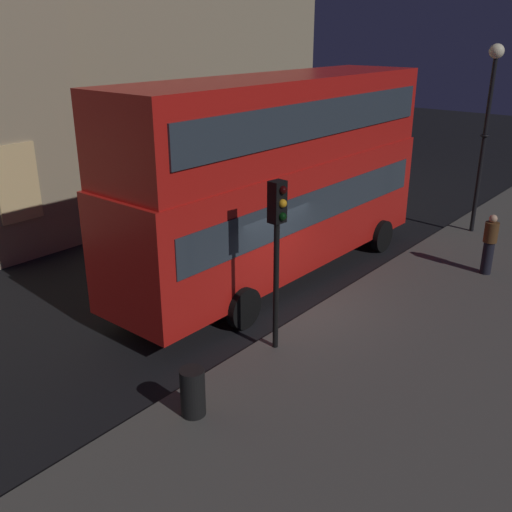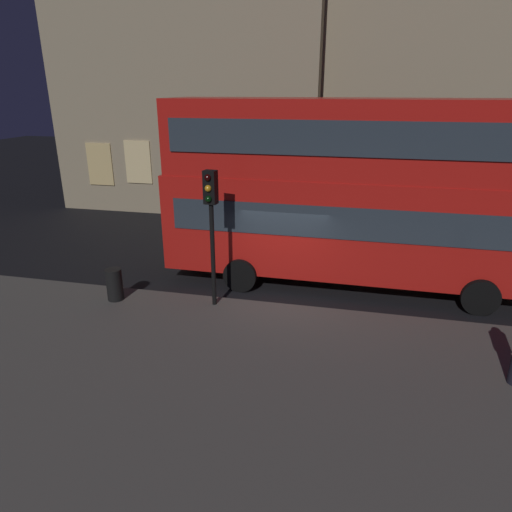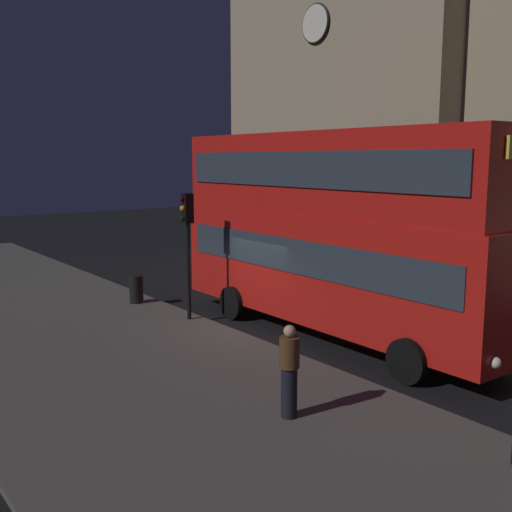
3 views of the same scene
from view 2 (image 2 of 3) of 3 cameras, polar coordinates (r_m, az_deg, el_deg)
ground_plane at (r=13.25m, az=3.19°, el=-5.31°), size 80.00×80.00×0.00m
sidewalk_slab at (r=9.62m, az=-1.29°, el=-15.80°), size 44.00×7.40×0.12m
building_with_clock at (r=25.50m, az=-6.60°, el=24.92°), size 12.58×8.72×15.63m
building_plain_facade at (r=26.28m, az=25.34°, el=26.31°), size 16.34×9.29×18.49m
double_decker_bus at (r=13.58m, az=11.65°, el=8.60°), size 10.93×2.90×5.47m
traffic_light_near_kerb at (r=11.73m, az=-5.67°, el=5.69°), size 0.34×0.38×3.69m
litter_bin at (r=13.31m, az=-17.36°, el=-3.43°), size 0.45×0.45×0.91m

